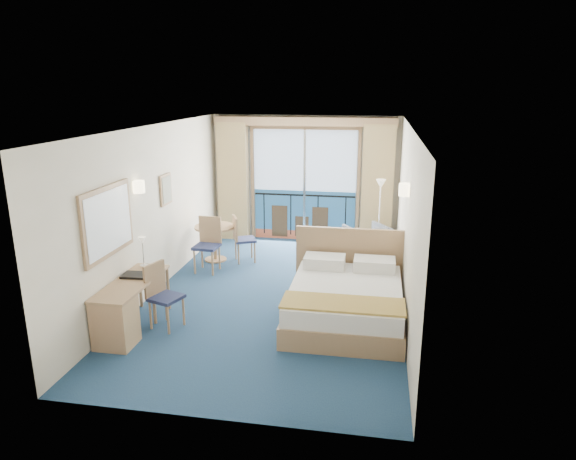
{
  "coord_description": "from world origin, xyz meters",
  "views": [
    {
      "loc": [
        1.53,
        -7.58,
        3.3
      ],
      "look_at": [
        0.17,
        0.2,
        1.06
      ],
      "focal_mm": 32.0,
      "sensor_mm": 36.0,
      "label": 1
    }
  ],
  "objects_px": {
    "table_chair_a": "(241,236)",
    "bed": "(346,299)",
    "round_table": "(215,234)",
    "nightstand": "(387,275)",
    "table_chair_b": "(208,241)",
    "desk_chair": "(161,291)",
    "armchair": "(367,242)",
    "desk": "(119,315)",
    "floor_lamp": "(380,198)"
  },
  "relations": [
    {
      "from": "table_chair_a",
      "to": "bed",
      "type": "bearing_deg",
      "value": -160.67
    },
    {
      "from": "round_table",
      "to": "table_chair_a",
      "type": "bearing_deg",
      "value": 1.3
    },
    {
      "from": "nightstand",
      "to": "table_chair_b",
      "type": "height_order",
      "value": "table_chair_b"
    },
    {
      "from": "desk_chair",
      "to": "table_chair_a",
      "type": "bearing_deg",
      "value": 11.42
    },
    {
      "from": "bed",
      "to": "armchair",
      "type": "relative_size",
      "value": 2.79
    },
    {
      "from": "nightstand",
      "to": "desk",
      "type": "distance_m",
      "value": 4.26
    },
    {
      "from": "bed",
      "to": "nightstand",
      "type": "distance_m",
      "value": 1.37
    },
    {
      "from": "armchair",
      "to": "desk_chair",
      "type": "height_order",
      "value": "desk_chair"
    },
    {
      "from": "round_table",
      "to": "table_chair_b",
      "type": "distance_m",
      "value": 0.56
    },
    {
      "from": "armchair",
      "to": "table_chair_b",
      "type": "bearing_deg",
      "value": -10.67
    },
    {
      "from": "floor_lamp",
      "to": "nightstand",
      "type": "bearing_deg",
      "value": -85.48
    },
    {
      "from": "floor_lamp",
      "to": "bed",
      "type": "bearing_deg",
      "value": -97.79
    },
    {
      "from": "table_chair_a",
      "to": "table_chair_b",
      "type": "distance_m",
      "value": 0.73
    },
    {
      "from": "bed",
      "to": "floor_lamp",
      "type": "height_order",
      "value": "floor_lamp"
    },
    {
      "from": "round_table",
      "to": "desk_chair",
      "type": "bearing_deg",
      "value": -87.16
    },
    {
      "from": "desk_chair",
      "to": "nightstand",
      "type": "bearing_deg",
      "value": -40.12
    },
    {
      "from": "nightstand",
      "to": "floor_lamp",
      "type": "xyz_separation_m",
      "value": [
        -0.16,
        2.0,
        0.87
      ]
    },
    {
      "from": "bed",
      "to": "desk_chair",
      "type": "distance_m",
      "value": 2.63
    },
    {
      "from": "round_table",
      "to": "table_chair_b",
      "type": "height_order",
      "value": "table_chair_b"
    },
    {
      "from": "nightstand",
      "to": "table_chair_a",
      "type": "height_order",
      "value": "table_chair_a"
    },
    {
      "from": "floor_lamp",
      "to": "table_chair_a",
      "type": "distance_m",
      "value": 2.87
    },
    {
      "from": "table_chair_a",
      "to": "table_chair_b",
      "type": "bearing_deg",
      "value": 115.79
    },
    {
      "from": "armchair",
      "to": "desk_chair",
      "type": "relative_size",
      "value": 0.82
    },
    {
      "from": "bed",
      "to": "round_table",
      "type": "bearing_deg",
      "value": 140.55
    },
    {
      "from": "table_chair_b",
      "to": "desk_chair",
      "type": "bearing_deg",
      "value": -84.0
    },
    {
      "from": "nightstand",
      "to": "armchair",
      "type": "distance_m",
      "value": 1.61
    },
    {
      "from": "nightstand",
      "to": "round_table",
      "type": "xyz_separation_m",
      "value": [
        -3.28,
        0.98,
        0.25
      ]
    },
    {
      "from": "nightstand",
      "to": "desk_chair",
      "type": "distance_m",
      "value": 3.67
    },
    {
      "from": "armchair",
      "to": "bed",
      "type": "bearing_deg",
      "value": 52.96
    },
    {
      "from": "nightstand",
      "to": "floor_lamp",
      "type": "relative_size",
      "value": 0.36
    },
    {
      "from": "bed",
      "to": "round_table",
      "type": "relative_size",
      "value": 2.74
    },
    {
      "from": "floor_lamp",
      "to": "desk",
      "type": "distance_m",
      "value": 5.6
    },
    {
      "from": "desk_chair",
      "to": "table_chair_a",
      "type": "distance_m",
      "value": 2.9
    },
    {
      "from": "table_chair_a",
      "to": "table_chair_b",
      "type": "relative_size",
      "value": 0.91
    },
    {
      "from": "nightstand",
      "to": "table_chair_a",
      "type": "distance_m",
      "value": 2.94
    },
    {
      "from": "bed",
      "to": "armchair",
      "type": "xyz_separation_m",
      "value": [
        0.22,
        2.79,
        0.03
      ]
    },
    {
      "from": "desk",
      "to": "table_chair_a",
      "type": "distance_m",
      "value": 3.49
    },
    {
      "from": "desk_chair",
      "to": "table_chair_b",
      "type": "relative_size",
      "value": 0.93
    },
    {
      "from": "desk",
      "to": "bed",
      "type": "bearing_deg",
      "value": 22.35
    },
    {
      "from": "bed",
      "to": "desk",
      "type": "height_order",
      "value": "bed"
    },
    {
      "from": "armchair",
      "to": "desk_chair",
      "type": "bearing_deg",
      "value": 18.89
    },
    {
      "from": "floor_lamp",
      "to": "table_chair_b",
      "type": "xyz_separation_m",
      "value": [
        -3.06,
        -1.58,
        -0.59
      ]
    },
    {
      "from": "armchair",
      "to": "floor_lamp",
      "type": "height_order",
      "value": "floor_lamp"
    },
    {
      "from": "round_table",
      "to": "table_chair_b",
      "type": "xyz_separation_m",
      "value": [
        0.06,
        -0.55,
        0.04
      ]
    },
    {
      "from": "floor_lamp",
      "to": "table_chair_a",
      "type": "xyz_separation_m",
      "value": [
        -2.6,
        -1.02,
        -0.64
      ]
    },
    {
      "from": "nightstand",
      "to": "round_table",
      "type": "distance_m",
      "value": 3.43
    },
    {
      "from": "desk_chair",
      "to": "table_chair_b",
      "type": "xyz_separation_m",
      "value": [
        -0.09,
        2.31,
        0.04
      ]
    },
    {
      "from": "floor_lamp",
      "to": "table_chair_a",
      "type": "relative_size",
      "value": 1.67
    },
    {
      "from": "nightstand",
      "to": "round_table",
      "type": "height_order",
      "value": "round_table"
    },
    {
      "from": "table_chair_b",
      "to": "round_table",
      "type": "bearing_deg",
      "value": 99.6
    }
  ]
}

